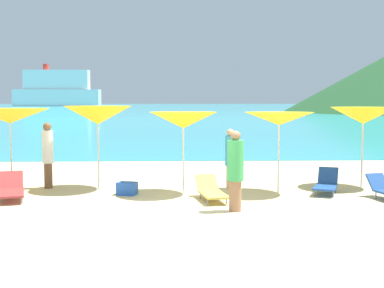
% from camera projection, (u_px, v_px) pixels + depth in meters
% --- Properties ---
extents(ground_plane, '(50.00, 100.00, 0.30)m').
position_uv_depth(ground_plane, '(186.00, 164.00, 21.57)').
color(ground_plane, beige).
extents(ocean_water, '(650.00, 440.00, 0.02)m').
position_uv_depth(ocean_water, '(176.00, 106.00, 240.59)').
color(ocean_water, '#2DADBC').
rests_on(ocean_water, ground_plane).
extents(umbrella_1, '(2.33, 2.33, 2.30)m').
position_uv_depth(umbrella_1, '(10.00, 116.00, 14.71)').
color(umbrella_1, silver).
rests_on(umbrella_1, ground_plane).
extents(umbrella_2, '(2.12, 2.12, 2.37)m').
position_uv_depth(umbrella_2, '(98.00, 115.00, 14.51)').
color(umbrella_2, silver).
rests_on(umbrella_2, ground_plane).
extents(umbrella_3, '(1.95, 1.95, 2.21)m').
position_uv_depth(umbrella_3, '(183.00, 120.00, 13.81)').
color(umbrella_3, silver).
rests_on(umbrella_3, ground_plane).
extents(umbrella_4, '(2.05, 2.05, 2.20)m').
position_uv_depth(umbrella_4, '(279.00, 119.00, 13.90)').
color(umbrella_4, silver).
rests_on(umbrella_4, ground_plane).
extents(umbrella_5, '(1.94, 1.94, 2.33)m').
position_uv_depth(umbrella_5, '(363.00, 116.00, 14.88)').
color(umbrella_5, silver).
rests_on(umbrella_5, ground_plane).
extents(lounge_chair_2, '(1.06, 1.80, 0.63)m').
position_uv_depth(lounge_chair_2, '(11.00, 189.00, 13.13)').
color(lounge_chair_2, '#A53333').
rests_on(lounge_chair_2, ground_plane).
extents(lounge_chair_3, '(0.79, 1.60, 0.56)m').
position_uv_depth(lounge_chair_3, '(211.00, 191.00, 13.01)').
color(lounge_chair_3, '#D8BF4C').
rests_on(lounge_chair_3, ground_plane).
extents(lounge_chair_4, '(1.01, 1.42, 0.66)m').
position_uv_depth(lounge_chair_4, '(326.00, 184.00, 13.94)').
color(lounge_chair_4, '#1E478C').
rests_on(lounge_chair_4, ground_plane).
extents(beachgoer_1, '(0.37, 0.37, 1.84)m').
position_uv_depth(beachgoer_1, '(235.00, 169.00, 11.65)').
color(beachgoer_1, '#A3704C').
rests_on(beachgoer_1, ground_plane).
extents(beachgoer_2, '(0.29, 0.29, 1.71)m').
position_uv_depth(beachgoer_2, '(230.00, 156.00, 14.74)').
color(beachgoer_2, '#DBAA84').
rests_on(beachgoer_2, ground_plane).
extents(beachgoer_4, '(0.31, 0.31, 1.89)m').
position_uv_depth(beachgoer_4, '(48.00, 153.00, 14.75)').
color(beachgoer_4, brown).
rests_on(beachgoer_4, ground_plane).
extents(cooler_box, '(0.59, 0.50, 0.34)m').
position_uv_depth(cooler_box, '(127.00, 188.00, 13.76)').
color(cooler_box, blue).
rests_on(cooler_box, ground_plane).
extents(cruise_ship, '(42.47, 9.21, 20.75)m').
position_uv_depth(cruise_ship, '(57.00, 90.00, 254.57)').
color(cruise_ship, white).
rests_on(cruise_ship, ocean_water).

